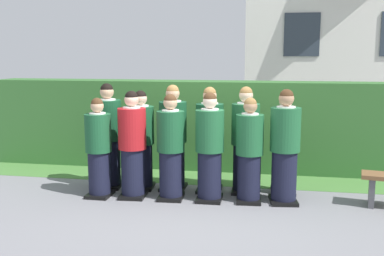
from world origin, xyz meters
name	(u,v)px	position (x,y,z in m)	size (l,w,h in m)	color
ground_plane	(189,199)	(0.00, 0.00, 0.00)	(60.00, 60.00, 0.00)	slate
student_front_row_0	(99,150)	(-1.38, -0.09, 0.72)	(0.40, 0.44, 1.52)	black
student_in_red_blazer	(132,147)	(-0.87, -0.03, 0.78)	(0.42, 0.52, 1.63)	black
student_front_row_2	(171,149)	(-0.28, -0.01, 0.76)	(0.41, 0.51, 1.59)	black
student_front_row_3	(210,150)	(0.31, 0.01, 0.77)	(0.42, 0.47, 1.62)	black
student_front_row_4	(249,153)	(0.89, 0.05, 0.74)	(0.40, 0.47, 1.55)	black
student_front_row_5	(285,149)	(1.40, 0.11, 0.80)	(0.45, 0.55, 1.68)	black
student_rear_row_0	(108,138)	(-1.42, 0.42, 0.81)	(0.45, 0.53, 1.71)	black
student_rear_row_1	(141,142)	(-0.87, 0.44, 0.76)	(0.42, 0.52, 1.60)	black
student_rear_row_2	(173,140)	(-0.36, 0.49, 0.81)	(0.44, 0.49, 1.69)	black
student_rear_row_3	(209,142)	(0.24, 0.48, 0.79)	(0.43, 0.49, 1.67)	black
student_rear_row_4	(245,143)	(0.80, 0.52, 0.80)	(0.44, 0.53, 1.68)	black
student_rear_row_5	(284,146)	(1.40, 0.58, 0.75)	(0.41, 0.51, 1.58)	black
hedge	(208,125)	(0.00, 2.00, 0.83)	(8.43, 0.70, 1.67)	#33662D
school_building_main	(340,25)	(3.07, 7.62, 3.01)	(5.57, 4.02, 5.88)	silver
lawn_strip	(202,178)	(0.00, 1.20, 0.00)	(8.43, 0.90, 0.01)	#477A38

